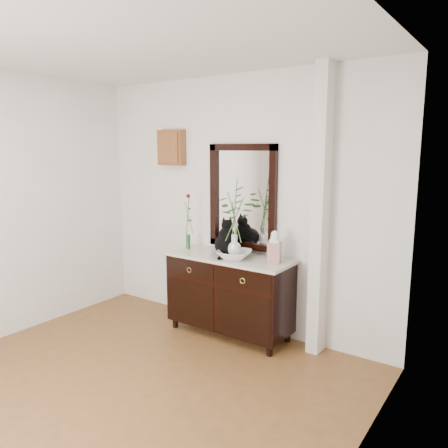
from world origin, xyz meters
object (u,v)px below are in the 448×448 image
Objects in this scene: sideboard at (229,291)px; lotus_bowl at (234,255)px; ginger_jar at (275,246)px; cat at (226,237)px.

sideboard is 3.88× the size of lotus_bowl.
ginger_jar reaches higher than lotus_bowl.
lotus_bowl is (0.10, -0.06, 0.42)m from sideboard.
lotus_bowl reaches higher than sideboard.
ginger_jar reaches higher than sideboard.
sideboard is at bearing -46.01° from cat.
lotus_bowl is at bearing -31.36° from sideboard.
lotus_bowl is 1.05× the size of ginger_jar.
sideboard is 4.07× the size of ginger_jar.
cat is at bearing 151.83° from lotus_bowl.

